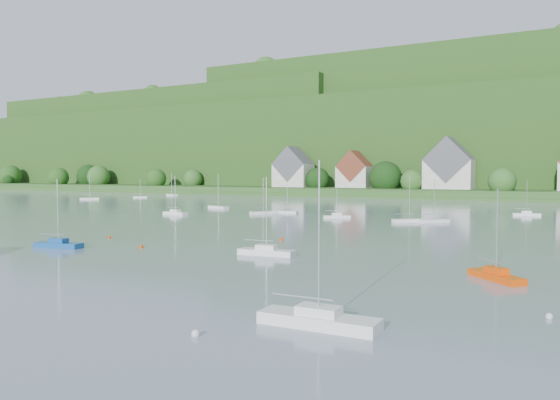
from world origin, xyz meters
name	(u,v)px	position (x,y,z in m)	size (l,w,h in m)	color
far_shore_strip	(442,192)	(0.00, 200.00, 1.50)	(600.00, 60.00, 3.00)	#254A1B
forested_ridge	(474,143)	(0.39, 268.57, 22.89)	(620.00, 181.22, 69.89)	#1E4315
village_building_0	(293,170)	(-55.00, 187.00, 9.51)	(14.00, 10.40, 16.00)	beige
village_building_1	(355,172)	(-30.00, 189.00, 8.75)	(12.00, 9.36, 14.00)	beige
village_building_2	(449,168)	(5.00, 188.00, 10.27)	(16.00, 11.44, 18.00)	beige
near_sailboat_1	(58,244)	(-8.45, 37.24, 0.43)	(6.00, 2.57, 7.84)	#184F94
near_sailboat_3	(266,251)	(15.36, 43.65, 0.44)	(6.15, 2.21, 8.13)	white
near_sailboat_4	(319,319)	(31.08, 22.14, 0.47)	(6.88, 2.03, 9.25)	white
near_sailboat_5	(496,275)	(38.02, 41.03, 0.41)	(4.87, 4.93, 7.31)	#ED4905
mooring_buoy_0	(141,248)	(-0.12, 41.78, 0.00)	(0.45, 0.45, 0.45)	#E44403
mooring_buoy_1	(196,336)	(26.14, 17.51, 0.00)	(0.47, 0.47, 0.47)	silver
mooring_buoy_2	(281,240)	(10.88, 55.18, 0.00)	(0.46, 0.46, 0.46)	#E44403
mooring_buoy_3	(109,238)	(-10.29, 46.76, 0.00)	(0.43, 0.43, 0.43)	#E44403
mooring_buoy_4	(549,318)	(42.25, 30.23, 0.00)	(0.43, 0.43, 0.43)	silver
far_sailboat_cluster	(415,210)	(12.74, 113.37, 0.36)	(199.87, 75.83, 8.53)	white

